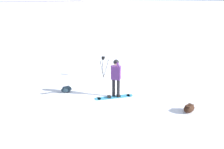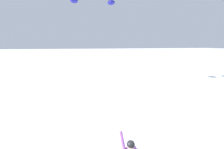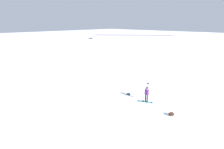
{
  "view_description": "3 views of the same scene",
  "coord_description": "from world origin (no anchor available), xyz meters",
  "views": [
    {
      "loc": [
        9.61,
        1.87,
        4.46
      ],
      "look_at": [
        0.89,
        -0.1,
        1.18
      ],
      "focal_mm": 35.61,
      "sensor_mm": 36.0,
      "label": 1
    },
    {
      "loc": [
        -3.03,
        1.39,
        4.55
      ],
      "look_at": [
        3.86,
        -0.14,
        3.09
      ],
      "focal_mm": 23.62,
      "sensor_mm": 36.0,
      "label": 2
    },
    {
      "loc": [
        14.23,
        7.71,
        8.18
      ],
      "look_at": [
        5.83,
        -0.17,
        4.36
      ],
      "focal_mm": 25.09,
      "sensor_mm": 36.0,
      "label": 3
    }
  ],
  "objects": []
}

